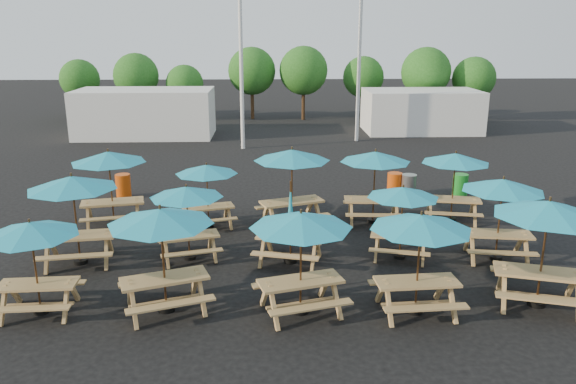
{
  "coord_description": "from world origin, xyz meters",
  "views": [
    {
      "loc": [
        -0.62,
        -15.99,
        6.12
      ],
      "look_at": [
        0.0,
        1.5,
        1.1
      ],
      "focal_mm": 35.0,
      "sensor_mm": 36.0,
      "label": 1
    }
  ],
  "objects_px": {
    "picnic_unit_9": "(421,227)",
    "picnic_unit_14": "(455,162)",
    "picnic_unit_10": "(403,196)",
    "picnic_unit_11": "(375,160)",
    "picnic_unit_1": "(72,187)",
    "picnic_unit_5": "(207,173)",
    "picnic_unit_7": "(291,230)",
    "waste_bin_0": "(123,186)",
    "picnic_unit_2": "(109,161)",
    "picnic_unit_12": "(548,214)",
    "picnic_unit_4": "(186,196)",
    "picnic_unit_13": "(503,189)",
    "waste_bin_3": "(460,186)",
    "picnic_unit_8": "(292,159)",
    "picnic_unit_6": "(301,226)",
    "picnic_unit_3": "(161,222)",
    "waste_bin_1": "(395,184)",
    "picnic_unit_0": "(31,234)",
    "waste_bin_2": "(409,186)"
  },
  "relations": [
    {
      "from": "picnic_unit_13",
      "to": "picnic_unit_10",
      "type": "bearing_deg",
      "value": -175.75
    },
    {
      "from": "picnic_unit_1",
      "to": "waste_bin_0",
      "type": "relative_size",
      "value": 2.95
    },
    {
      "from": "picnic_unit_2",
      "to": "picnic_unit_9",
      "type": "height_order",
      "value": "picnic_unit_2"
    },
    {
      "from": "picnic_unit_4",
      "to": "picnic_unit_11",
      "type": "height_order",
      "value": "picnic_unit_11"
    },
    {
      "from": "picnic_unit_10",
      "to": "waste_bin_1",
      "type": "xyz_separation_m",
      "value": [
        1.19,
        6.14,
        -1.36
      ]
    },
    {
      "from": "picnic_unit_1",
      "to": "picnic_unit_5",
      "type": "relative_size",
      "value": 1.09
    },
    {
      "from": "picnic_unit_0",
      "to": "picnic_unit_2",
      "type": "distance_m",
      "value": 5.94
    },
    {
      "from": "waste_bin_1",
      "to": "picnic_unit_4",
      "type": "bearing_deg",
      "value": -139.66
    },
    {
      "from": "picnic_unit_0",
      "to": "picnic_unit_12",
      "type": "bearing_deg",
      "value": -3.06
    },
    {
      "from": "picnic_unit_0",
      "to": "picnic_unit_2",
      "type": "bearing_deg",
      "value": 86.17
    },
    {
      "from": "picnic_unit_11",
      "to": "picnic_unit_7",
      "type": "bearing_deg",
      "value": -126.89
    },
    {
      "from": "picnic_unit_2",
      "to": "picnic_unit_12",
      "type": "bearing_deg",
      "value": -39.82
    },
    {
      "from": "picnic_unit_11",
      "to": "picnic_unit_13",
      "type": "bearing_deg",
      "value": -44.63
    },
    {
      "from": "picnic_unit_1",
      "to": "picnic_unit_14",
      "type": "xyz_separation_m",
      "value": [
        11.28,
        3.19,
        -0.13
      ]
    },
    {
      "from": "picnic_unit_10",
      "to": "waste_bin_0",
      "type": "distance_m",
      "value": 11.23
    },
    {
      "from": "picnic_unit_14",
      "to": "picnic_unit_12",
      "type": "bearing_deg",
      "value": -77.57
    },
    {
      "from": "picnic_unit_2",
      "to": "picnic_unit_4",
      "type": "xyz_separation_m",
      "value": [
        2.84,
        -2.9,
        -0.33
      ]
    },
    {
      "from": "picnic_unit_14",
      "to": "waste_bin_3",
      "type": "distance_m",
      "value": 3.38
    },
    {
      "from": "picnic_unit_8",
      "to": "waste_bin_3",
      "type": "height_order",
      "value": "picnic_unit_8"
    },
    {
      "from": "picnic_unit_13",
      "to": "picnic_unit_14",
      "type": "bearing_deg",
      "value": 102.03
    },
    {
      "from": "waste_bin_0",
      "to": "picnic_unit_3",
      "type": "bearing_deg",
      "value": -70.83
    },
    {
      "from": "picnic_unit_9",
      "to": "picnic_unit_13",
      "type": "xyz_separation_m",
      "value": [
        3.02,
        2.98,
        -0.01
      ]
    },
    {
      "from": "waste_bin_1",
      "to": "waste_bin_0",
      "type": "bearing_deg",
      "value": 179.1
    },
    {
      "from": "picnic_unit_5",
      "to": "picnic_unit_12",
      "type": "xyz_separation_m",
      "value": [
        8.15,
        -5.72,
        0.4
      ]
    },
    {
      "from": "picnic_unit_2",
      "to": "picnic_unit_4",
      "type": "bearing_deg",
      "value": -57.52
    },
    {
      "from": "picnic_unit_1",
      "to": "waste_bin_0",
      "type": "distance_m",
      "value": 6.61
    },
    {
      "from": "picnic_unit_3",
      "to": "picnic_unit_10",
      "type": "relative_size",
      "value": 1.23
    },
    {
      "from": "picnic_unit_5",
      "to": "picnic_unit_6",
      "type": "bearing_deg",
      "value": -81.48
    },
    {
      "from": "picnic_unit_7",
      "to": "picnic_unit_11",
      "type": "relative_size",
      "value": 0.94
    },
    {
      "from": "picnic_unit_8",
      "to": "picnic_unit_14",
      "type": "relative_size",
      "value": 1.19
    },
    {
      "from": "picnic_unit_13",
      "to": "waste_bin_2",
      "type": "bearing_deg",
      "value": 107.57
    },
    {
      "from": "picnic_unit_10",
      "to": "picnic_unit_11",
      "type": "bearing_deg",
      "value": 108.6
    },
    {
      "from": "picnic_unit_9",
      "to": "picnic_unit_14",
      "type": "distance_m",
      "value": 6.89
    },
    {
      "from": "picnic_unit_10",
      "to": "picnic_unit_12",
      "type": "height_order",
      "value": "picnic_unit_12"
    },
    {
      "from": "picnic_unit_6",
      "to": "picnic_unit_7",
      "type": "relative_size",
      "value": 1.21
    },
    {
      "from": "picnic_unit_9",
      "to": "picnic_unit_12",
      "type": "relative_size",
      "value": 0.78
    },
    {
      "from": "picnic_unit_5",
      "to": "picnic_unit_8",
      "type": "distance_m",
      "value": 2.74
    },
    {
      "from": "picnic_unit_1",
      "to": "waste_bin_3",
      "type": "height_order",
      "value": "picnic_unit_1"
    },
    {
      "from": "picnic_unit_10",
      "to": "waste_bin_1",
      "type": "relative_size",
      "value": 2.66
    },
    {
      "from": "picnic_unit_2",
      "to": "picnic_unit_3",
      "type": "height_order",
      "value": "picnic_unit_2"
    },
    {
      "from": "picnic_unit_7",
      "to": "picnic_unit_9",
      "type": "distance_m",
      "value": 4.15
    },
    {
      "from": "picnic_unit_14",
      "to": "waste_bin_0",
      "type": "distance_m",
      "value": 12.17
    },
    {
      "from": "picnic_unit_13",
      "to": "waste_bin_1",
      "type": "relative_size",
      "value": 2.77
    },
    {
      "from": "picnic_unit_5",
      "to": "waste_bin_1",
      "type": "height_order",
      "value": "picnic_unit_5"
    },
    {
      "from": "picnic_unit_2",
      "to": "picnic_unit_14",
      "type": "height_order",
      "value": "picnic_unit_2"
    },
    {
      "from": "picnic_unit_3",
      "to": "picnic_unit_4",
      "type": "xyz_separation_m",
      "value": [
        0.13,
        3.01,
        -0.29
      ]
    },
    {
      "from": "picnic_unit_8",
      "to": "picnic_unit_12",
      "type": "bearing_deg",
      "value": -65.83
    },
    {
      "from": "picnic_unit_1",
      "to": "picnic_unit_7",
      "type": "bearing_deg",
      "value": -9.56
    },
    {
      "from": "picnic_unit_2",
      "to": "waste_bin_0",
      "type": "distance_m",
      "value": 3.72
    },
    {
      "from": "picnic_unit_6",
      "to": "waste_bin_2",
      "type": "relative_size",
      "value": 3.1
    }
  ]
}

